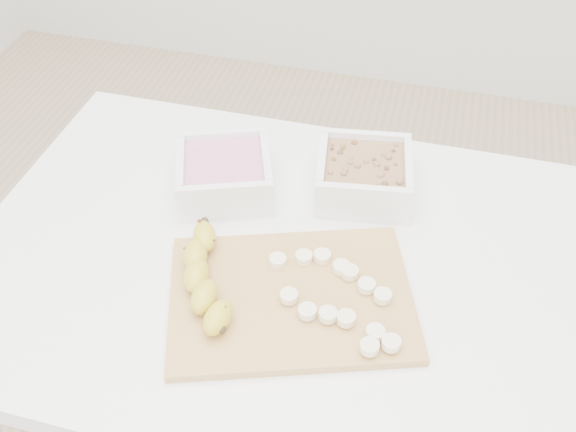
% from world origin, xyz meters
% --- Properties ---
extents(table, '(1.00, 0.70, 0.75)m').
position_xyz_m(table, '(0.00, 0.00, 0.65)').
color(table, white).
rests_on(table, ground).
extents(bowl_yogurt, '(0.20, 0.20, 0.07)m').
position_xyz_m(bowl_yogurt, '(-0.14, 0.13, 0.79)').
color(bowl_yogurt, white).
rests_on(bowl_yogurt, table).
extents(bowl_granola, '(0.18, 0.18, 0.07)m').
position_xyz_m(bowl_granola, '(0.09, 0.18, 0.79)').
color(bowl_granola, white).
rests_on(bowl_granola, table).
extents(cutting_board, '(0.42, 0.35, 0.01)m').
position_xyz_m(cutting_board, '(0.03, -0.08, 0.76)').
color(cutting_board, tan).
rests_on(cutting_board, table).
extents(banana, '(0.11, 0.22, 0.04)m').
position_xyz_m(banana, '(-0.09, -0.10, 0.78)').
color(banana, gold).
rests_on(banana, cutting_board).
extents(banana_slices, '(0.21, 0.17, 0.02)m').
position_xyz_m(banana_slices, '(0.10, -0.07, 0.77)').
color(banana_slices, '#F5E8BF').
rests_on(banana_slices, cutting_board).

